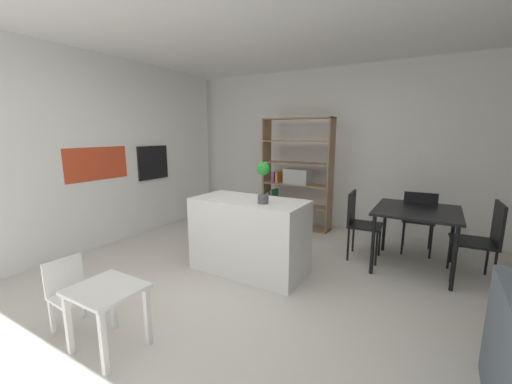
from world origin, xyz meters
name	(u,v)px	position (x,y,z in m)	size (l,w,h in m)	color
ground_plane	(241,289)	(0.00, 0.00, 0.00)	(8.93, 8.93, 0.00)	beige
ceiling_slab	(239,8)	(0.00, 0.00, 2.80)	(6.50, 5.76, 0.06)	white
back_partition	(328,149)	(0.00, 2.85, 1.38)	(6.50, 0.06, 2.77)	white
tall_cabinet_run_left	(77,153)	(-2.85, 0.00, 1.38)	(0.67, 5.19, 2.77)	white
cabinet_niche_splashback	(97,164)	(-2.51, 0.08, 1.23)	(0.01, 0.95, 0.47)	#CC4223
built_in_oven	(153,162)	(-2.50, 1.08, 1.17)	(0.06, 0.61, 0.56)	black
kitchen_island	(249,236)	(-0.17, 0.44, 0.45)	(1.35, 0.66, 0.89)	white
potted_plant_on_island	(263,178)	(0.07, 0.34, 1.18)	(0.15, 0.15, 0.46)	#4C4C51
open_bookshelf	(295,176)	(-0.45, 2.44, 0.93)	(1.23, 0.32, 1.92)	#997551
child_table	(107,300)	(-0.36, -1.32, 0.41)	(0.51, 0.46, 0.52)	white
child_chair_left	(70,291)	(-0.88, -1.31, 0.34)	(0.34, 0.34, 0.61)	white
dining_table	(417,215)	(1.55, 1.55, 0.68)	(0.94, 1.00, 0.75)	black
dining_chair_window_side	(485,235)	(2.25, 1.55, 0.54)	(0.47, 0.48, 0.92)	black
dining_chair_far	(419,216)	(1.56, 2.07, 0.54)	(0.43, 0.48, 0.89)	black
dining_chair_island_side	(359,219)	(0.87, 1.54, 0.54)	(0.43, 0.44, 0.90)	black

